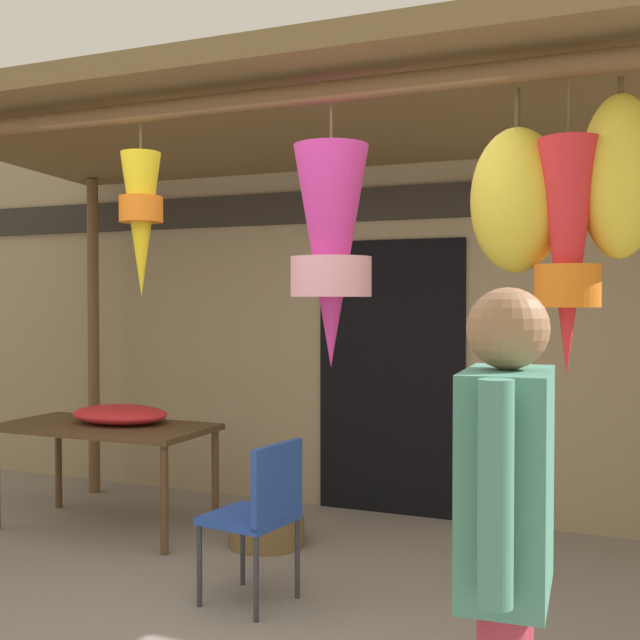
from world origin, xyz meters
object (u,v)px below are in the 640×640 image
Objects in this scene: display_table at (106,435)px; customer_foreground at (507,537)px; flower_heap_on_table at (121,414)px; wicker_basket_by_table at (266,529)px; folding_chair at (261,508)px.

customer_foreground reaches higher than display_table.
display_table is at bearing -137.59° from flower_heap_on_table.
wicker_basket_by_table is 3.16m from customer_foreground.
flower_heap_on_table is 1.76m from folding_chair.
customer_foreground is (1.91, -2.37, 0.84)m from wicker_basket_by_table.
customer_foreground is at bearing -44.68° from folding_chair.
flower_heap_on_table is 0.83× the size of folding_chair.
wicker_basket_by_table is at bearing 5.38° from display_table.
wicker_basket_by_table is at bearing 128.86° from customer_foreground.
wicker_basket_by_table is (1.09, 0.04, -0.68)m from flower_heap_on_table.
folding_chair is at bearing -26.41° from display_table.
flower_heap_on_table is 1.45× the size of wicker_basket_by_table.
flower_heap_on_table reaches higher than wicker_basket_by_table.
display_table is 0.17m from flower_heap_on_table.
customer_foreground reaches higher than folding_chair.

